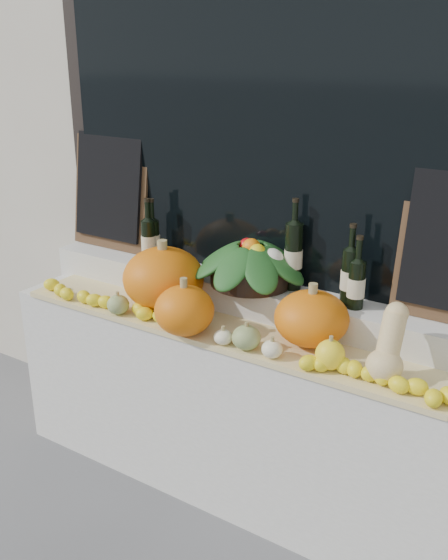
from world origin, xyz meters
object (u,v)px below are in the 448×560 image
Objects in this scene: produce_bowl at (251,262)px; pumpkin_left at (164,278)px; wine_bottle_tall at (293,256)px; butternut_squash at (388,348)px; pumpkin_right at (311,318)px.

pumpkin_left is at bearing -151.69° from produce_bowl.
wine_bottle_tall is (0.56, 0.25, 0.15)m from pumpkin_left.
produce_bowl is at bearing -165.75° from wine_bottle_tall.
pumpkin_right is at bearing 163.53° from butternut_squash.
produce_bowl reaches higher than pumpkin_left.
pumpkin_right is at bearing -47.36° from wine_bottle_tall.
pumpkin_right is (0.76, 0.02, -0.03)m from pumpkin_left.
pumpkin_left is at bearing 175.74° from butternut_squash.
butternut_squash is at bearing -20.23° from produce_bowl.
pumpkin_left is 0.43m from produce_bowl.
pumpkin_left is at bearing -156.22° from wine_bottle_tall.
pumpkin_right is 0.75× the size of wine_bottle_tall.
pumpkin_right is 0.45m from produce_bowl.
produce_bowl is (-0.40, 0.17, 0.13)m from pumpkin_right.
produce_bowl is 0.21m from wine_bottle_tall.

